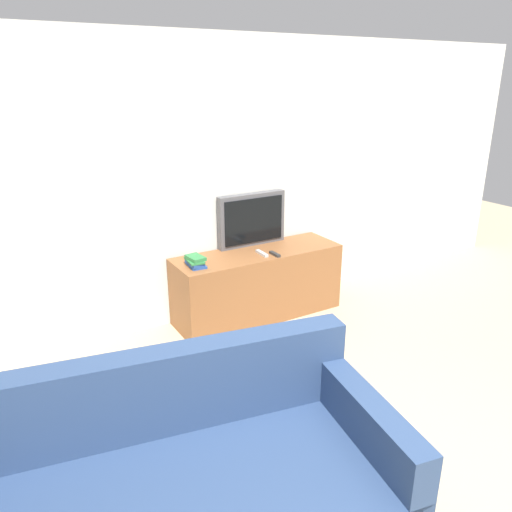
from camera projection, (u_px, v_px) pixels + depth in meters
wall_back at (161, 189)px, 4.37m from camera, size 9.00×0.06×2.60m
tv_stand at (258, 284)px, 4.84m from camera, size 1.64×0.52×0.66m
television at (252, 220)px, 4.84m from camera, size 0.71×0.09×0.51m
couch at (170, 507)px, 2.36m from camera, size 2.29×1.36×0.93m
book_stack at (195, 261)px, 4.34m from camera, size 0.16×0.23×0.10m
remote_on_stand at (262, 253)px, 4.65m from camera, size 0.04×0.18×0.02m
remote_secondary at (275, 254)px, 4.63m from camera, size 0.04×0.15×0.02m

